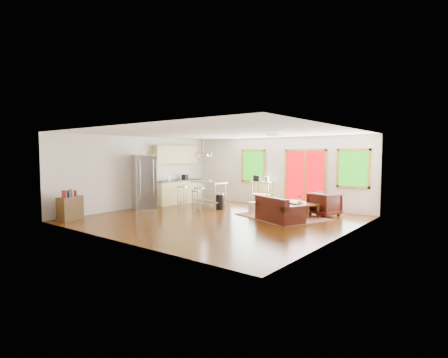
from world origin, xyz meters
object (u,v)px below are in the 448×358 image
Objects in this scene: loveseat at (279,212)px; kitchen_cart at (261,185)px; rug at (282,217)px; refrigerator at (144,182)px; island at (208,190)px; ottoman at (288,206)px; armchair at (325,203)px; coffee_table at (301,204)px.

kitchen_cart is (-2.12, 2.44, 0.51)m from loveseat.
rug is 1.29× the size of refrigerator.
loveseat is 0.98× the size of island.
refrigerator reaches higher than kitchen_cart.
kitchen_cart is at bearing 154.45° from ottoman.
rug is 1.45m from armchair.
ottoman is (-1.25, -0.05, -0.21)m from armchair.
rug is at bearing -72.68° from ottoman.
kitchen_cart is (-2.80, 0.68, 0.38)m from armchair.
refrigerator is 1.66× the size of kitchen_cart.
loveseat is 0.81× the size of refrigerator.
armchair reaches higher than coffee_table.
armchair is at bearing 48.02° from refrigerator.
kitchen_cart is at bearing 50.41° from island.
armchair is at bearing 91.33° from loveseat.
kitchen_cart reaches higher than island.
coffee_table is at bearing 107.10° from loveseat.
armchair is 1.36× the size of ottoman.
armchair reaches higher than rug.
loveseat is 1.35× the size of kitchen_cart.
loveseat is 1.28× the size of coffee_table.
coffee_table is 0.77× the size of island.
loveseat is at bearing -14.20° from island.
rug is 2.02× the size of coffee_table.
island is (1.58, 1.70, -0.31)m from refrigerator.
kitchen_cart is at bearing 137.18° from rug.
coffee_table is 0.64× the size of refrigerator.
ottoman is 0.31× the size of refrigerator.
refrigerator is (-5.12, -2.08, 0.59)m from coffee_table.
ottoman is at bearing 107.32° from rug.
refrigerator reaches higher than rug.
island is 2.05m from kitchen_cart.
armchair reaches higher than ottoman.
kitchen_cart reaches higher than ottoman.
ottoman is at bearing 53.32° from refrigerator.
kitchen_cart is at bearing 2.84° from armchair.
kitchen_cart is (2.89, 3.28, -0.17)m from refrigerator.
coffee_table is at bearing -28.20° from kitchen_cart.
rug is 0.83m from loveseat.
armchair is (0.67, 1.76, 0.12)m from loveseat.
coffee_table is at bearing 52.67° from rug.
refrigerator is at bearing -150.18° from ottoman.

